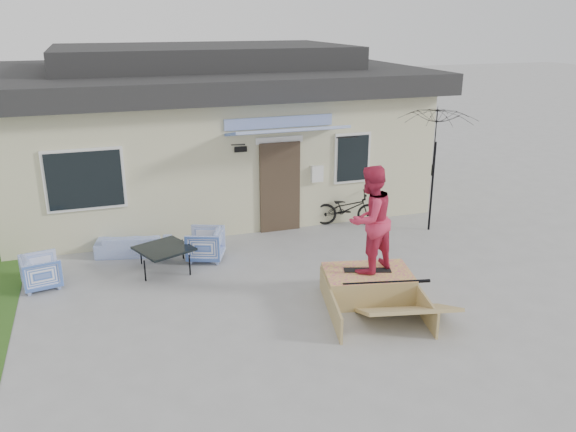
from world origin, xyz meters
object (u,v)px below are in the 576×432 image
object	(u,v)px
bicycle	(347,205)
skate_ramp	(367,285)
skater	(370,218)
loveseat	(133,241)
coffee_table	(165,258)
armchair_right	(205,243)
patio_umbrella	(435,157)
armchair_left	(41,270)
skateboard	(367,270)

from	to	relation	value
bicycle	skate_ramp	distance (m)	3.88
skate_ramp	skater	distance (m)	1.25
loveseat	coffee_table	bearing A→B (deg)	129.91
loveseat	armchair_right	world-z (taller)	armchair_right
loveseat	skater	size ratio (longest dim) A/B	0.81
coffee_table	skate_ramp	bearing A→B (deg)	-36.39
bicycle	patio_umbrella	distance (m)	2.31
loveseat	patio_umbrella	world-z (taller)	patio_umbrella
armchair_left	skate_ramp	distance (m)	5.99
skate_ramp	armchair_right	bearing A→B (deg)	144.72
coffee_table	skate_ramp	world-z (taller)	skate_ramp
loveseat	armchair_right	distance (m)	1.58
armchair_left	skateboard	bearing A→B (deg)	-123.19
armchair_left	coffee_table	size ratio (longest dim) A/B	0.72
armchair_left	skater	xyz separation A→B (m)	(5.53, -2.27, 1.16)
armchair_left	armchair_right	bearing A→B (deg)	-94.92
armchair_right	loveseat	bearing A→B (deg)	-97.34
skate_ramp	skateboard	world-z (taller)	skateboard
skateboard	skater	bearing A→B (deg)	0.00
armchair_right	skater	bearing A→B (deg)	64.57
loveseat	skate_ramp	xyz separation A→B (m)	(3.78, -3.41, -0.05)
skateboard	skate_ramp	bearing A→B (deg)	-83.62
loveseat	armchair_left	world-z (taller)	armchair_left
coffee_table	loveseat	bearing A→B (deg)	117.09
skateboard	patio_umbrella	bearing A→B (deg)	61.35
coffee_table	bicycle	xyz separation A→B (m)	(4.50, 1.26, 0.26)
patio_umbrella	armchair_left	bearing A→B (deg)	-177.34
coffee_table	skateboard	xyz separation A→B (m)	(3.27, -2.35, 0.30)
loveseat	skate_ramp	distance (m)	5.09
coffee_table	skateboard	bearing A→B (deg)	-35.74
bicycle	skateboard	distance (m)	3.82
armchair_left	skater	bearing A→B (deg)	-123.19
patio_umbrella	coffee_table	bearing A→B (deg)	-177.10
loveseat	bicycle	distance (m)	5.02
skateboard	bicycle	bearing A→B (deg)	90.18
armchair_right	skateboard	size ratio (longest dim) A/B	0.87
armchair_right	patio_umbrella	world-z (taller)	patio_umbrella
coffee_table	skateboard	world-z (taller)	skateboard
patio_umbrella	skateboard	size ratio (longest dim) A/B	2.64
patio_umbrella	skater	size ratio (longest dim) A/B	1.16
loveseat	skater	world-z (taller)	skater
skateboard	armchair_right	bearing A→B (deg)	151.77
skater	armchair_right	bearing A→B (deg)	-69.79
armchair_right	skater	distance (m)	3.72
armchair_right	patio_umbrella	xyz separation A→B (m)	(5.33, 0.07, 1.39)
loveseat	skater	distance (m)	5.21
armchair_left	loveseat	bearing A→B (deg)	-68.81
armchair_left	patio_umbrella	xyz separation A→B (m)	(8.44, 0.39, 1.41)
armchair_right	coffee_table	bearing A→B (deg)	-52.45
loveseat	patio_umbrella	bearing A→B (deg)	-173.11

